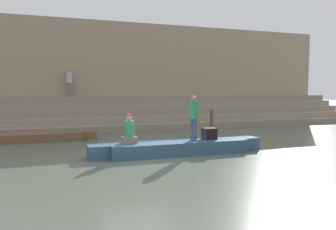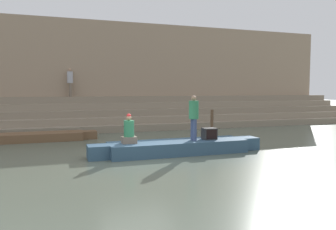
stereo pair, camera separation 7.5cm
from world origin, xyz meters
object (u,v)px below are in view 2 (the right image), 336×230
person_on_steps (70,80)px  tv_set (209,134)px  moored_boat_shore (28,137)px  person_standing (194,115)px  mooring_post (212,122)px  rowboat_main (178,147)px  person_rowing (129,132)px

person_on_steps → tv_set: bearing=-178.6°
tv_set → moored_boat_shore: bearing=136.9°
person_standing → mooring_post: (3.20, 4.84, -0.81)m
rowboat_main → moored_boat_shore: bearing=140.0°
rowboat_main → tv_set: tv_set is taller
rowboat_main → person_standing: size_ratio=3.93×
rowboat_main → person_rowing: person_rowing is taller
person_standing → person_on_steps: size_ratio=0.97×
person_standing → person_rowing: (-2.50, 0.13, -0.56)m
rowboat_main → moored_boat_shore: rowboat_main is taller
tv_set → rowboat_main: bearing=171.8°
person_rowing → moored_boat_shore: bearing=113.9°
mooring_post → person_rowing: bearing=-140.4°
tv_set → moored_boat_shore: (-6.95, 5.08, -0.50)m
rowboat_main → person_on_steps: size_ratio=3.82×
person_rowing → person_on_steps: size_ratio=0.61×
person_standing → tv_set: (0.70, 0.06, -0.77)m
moored_boat_shore → person_on_steps: bearing=63.2°
person_rowing → moored_boat_shore: size_ratio=0.17×
rowboat_main → moored_boat_shore: 7.58m
moored_boat_shore → person_on_steps: (2.14, 4.75, 2.81)m
rowboat_main → mooring_post: bearing=53.1°
rowboat_main → tv_set: bearing=0.5°
tv_set → mooring_post: bearing=55.4°
person_standing → moored_boat_shore: 8.20m
person_on_steps → person_standing: bearing=177.9°
person_standing → tv_set: person_standing is taller
person_standing → person_rowing: person_standing is taller
person_standing → person_on_steps: bearing=116.2°
moored_boat_shore → person_rowing: bearing=-55.7°
rowboat_main → tv_set: size_ratio=13.08×
rowboat_main → person_rowing: (-1.90, 0.04, 0.65)m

